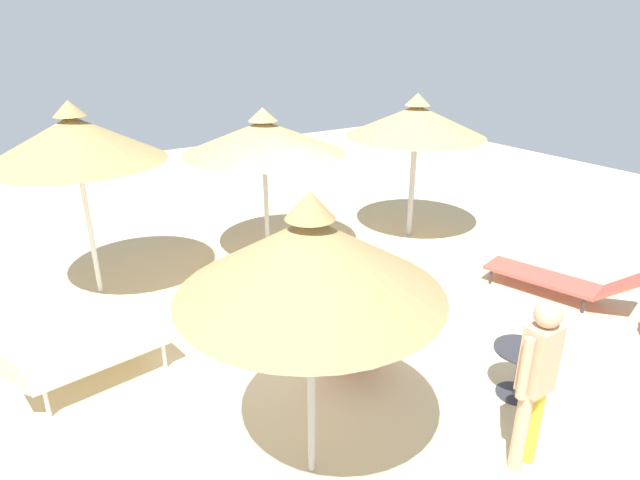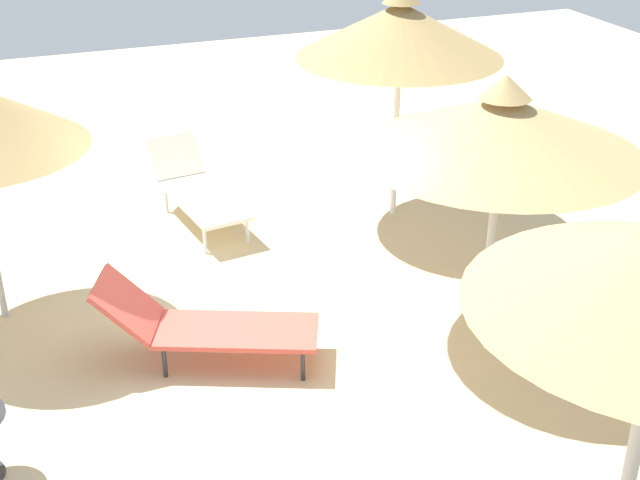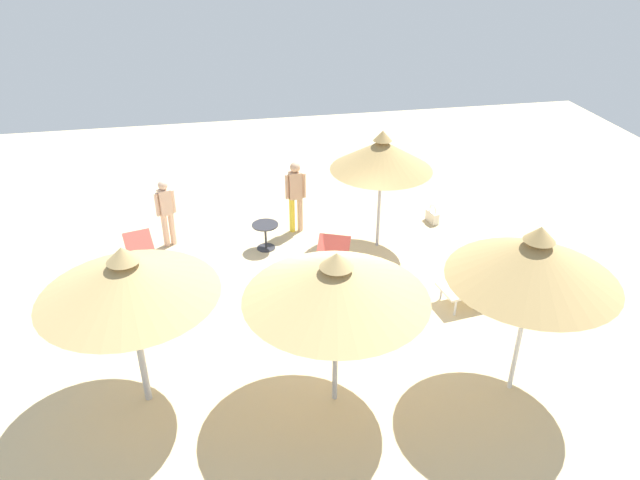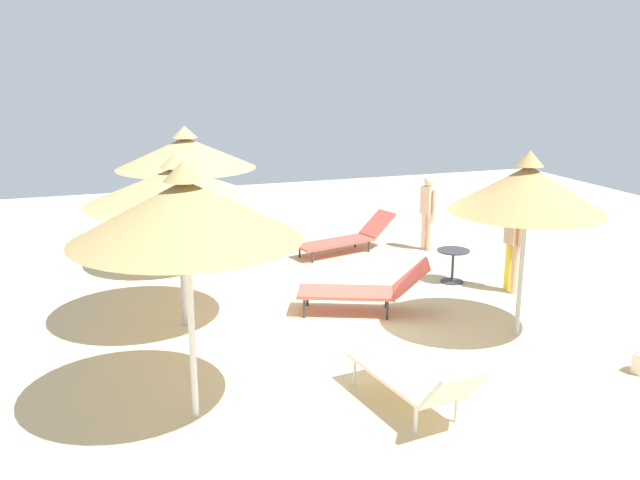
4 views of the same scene
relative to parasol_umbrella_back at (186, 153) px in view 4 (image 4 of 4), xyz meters
The scene contains 11 objects.
ground 4.45m from the parasol_umbrella_back, 116.71° to the left, with size 24.00×24.00×0.10m, color beige.
parasol_umbrella_back is the anchor object (origin of this frame).
parasol_umbrella_near_left 6.31m from the parasol_umbrella_back, 129.69° to the left, with size 2.20×2.20×2.73m.
parasol_umbrella_center 2.94m from the parasol_umbrella_back, 79.31° to the left, with size 2.70×2.70×2.66m.
parasol_umbrella_edge 5.77m from the parasol_umbrella_back, 81.61° to the left, with size 2.50×2.50×2.94m.
lounge_chair_front 3.81m from the parasol_umbrella_back, behind, with size 2.34×1.13×0.76m.
lounge_chair_far_left 4.41m from the parasol_umbrella_back, 124.42° to the left, with size 2.16×1.41×0.88m.
lounge_chair_near_right 6.88m from the parasol_umbrella_back, 103.64° to the left, with size 0.92×2.03×0.86m.
person_standing_far_right 6.09m from the parasol_umbrella_back, 148.08° to the left, with size 0.23×0.48×1.74m.
person_standing_back 5.14m from the parasol_umbrella_back, behind, with size 0.29×0.43×1.58m.
side_table_round 5.29m from the parasol_umbrella_back, 151.70° to the left, with size 0.59×0.59×0.61m.
Camera 4 is at (3.56, 9.55, 3.97)m, focal length 39.02 mm.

